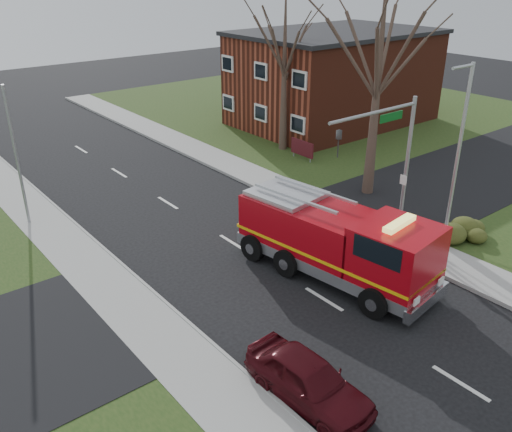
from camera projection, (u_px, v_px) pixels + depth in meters
ground at (324, 299)px, 21.20m from camera, size 120.00×120.00×0.00m
sidewalk_right at (420, 250)px, 24.68m from camera, size 2.40×80.00×0.15m
sidewalk_left at (189, 364)px, 17.66m from camera, size 2.40×80.00×0.15m
brick_building at (334, 77)px, 43.12m from camera, size 15.40×10.40×7.25m
health_center_sign at (302, 148)px, 35.61m from camera, size 0.12×2.00×1.40m
hedge_corner at (476, 231)px, 25.34m from camera, size 2.80×2.00×0.90m
bare_tree_near at (380, 61)px, 27.67m from camera, size 6.00×6.00×12.00m
bare_tree_far at (285, 55)px, 35.27m from camera, size 5.25×5.25×10.50m
traffic_signal_mast at (391, 149)px, 23.21m from camera, size 5.29×0.18×6.80m
streetlight_pole at (457, 155)px, 22.96m from camera, size 1.48×0.16×8.40m
utility_pole_far at (17, 159)px, 25.76m from camera, size 0.14×0.14×7.00m
fire_engine at (337, 243)px, 22.18m from camera, size 4.16×8.80×3.42m
parked_car_maroon at (308, 380)px, 16.06m from camera, size 1.96×4.39×1.47m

